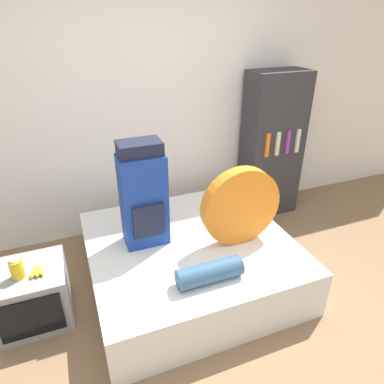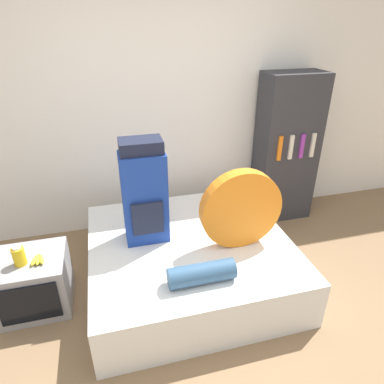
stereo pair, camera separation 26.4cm
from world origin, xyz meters
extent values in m
plane|color=#846647|center=(0.00, 0.00, 0.00)|extent=(16.00, 16.00, 0.00)
cube|color=white|center=(0.00, 1.90, 1.30)|extent=(8.00, 0.05, 2.60)
cube|color=white|center=(0.02, 0.84, 0.21)|extent=(1.63, 1.55, 0.41)
cube|color=navy|center=(-0.31, 0.97, 0.79)|extent=(0.35, 0.23, 0.76)
cube|color=#191E33|center=(-0.31, 0.98, 1.22)|extent=(0.32, 0.21, 0.10)
cube|color=#191E33|center=(-0.31, 0.84, 0.68)|extent=(0.24, 0.03, 0.27)
cylinder|color=orange|center=(0.40, 0.69, 0.74)|extent=(0.65, 0.11, 0.65)
cylinder|color=#33567A|center=(-0.02, 0.33, 0.48)|extent=(0.47, 0.15, 0.15)
cube|color=#939399|center=(-1.23, 0.86, 0.22)|extent=(0.52, 0.49, 0.45)
cube|color=black|center=(-1.23, 0.61, 0.23)|extent=(0.42, 0.02, 0.32)
cylinder|color=gold|center=(-1.26, 0.82, 0.52)|extent=(0.09, 0.09, 0.14)
cylinder|color=white|center=(-1.26, 0.82, 0.60)|extent=(0.06, 0.06, 0.02)
ellipsoid|color=yellow|center=(-1.16, 0.81, 0.47)|extent=(0.08, 0.14, 0.04)
ellipsoid|color=yellow|center=(-1.14, 0.81, 0.47)|extent=(0.04, 0.13, 0.04)
ellipsoid|color=yellow|center=(-1.13, 0.81, 0.47)|extent=(0.08, 0.14, 0.04)
cube|color=#2D2D33|center=(1.31, 1.65, 0.79)|extent=(0.62, 0.35, 1.59)
cube|color=orange|center=(1.12, 1.46, 0.89)|extent=(0.04, 0.02, 0.25)
cube|color=beige|center=(1.24, 1.46, 0.89)|extent=(0.04, 0.02, 0.25)
cube|color=purple|center=(1.37, 1.46, 0.89)|extent=(0.04, 0.02, 0.25)
cube|color=beige|center=(1.49, 1.46, 0.89)|extent=(0.04, 0.02, 0.25)
camera|label=1|loc=(-0.81, -1.34, 2.09)|focal=32.00mm
camera|label=2|loc=(-0.55, -1.42, 2.09)|focal=32.00mm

